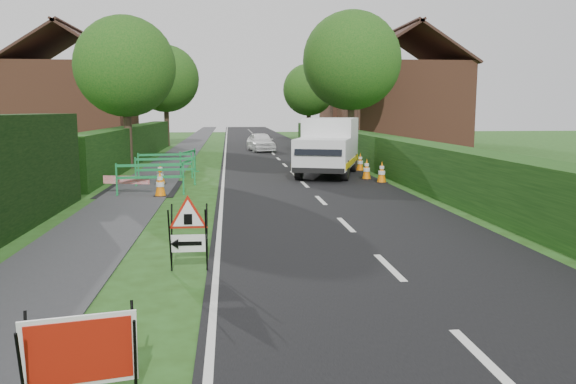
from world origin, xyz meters
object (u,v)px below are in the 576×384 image
works_van (329,145)px  hatchback_car (261,142)px  triangle_sign (186,228)px  red_rect_sign (80,353)px

works_van → hatchback_car: bearing=116.3°
triangle_sign → works_van: 14.02m
red_rect_sign → triangle_sign: bearing=69.5°
red_rect_sign → works_van: bearing=61.3°
triangle_sign → works_van: bearing=70.9°
triangle_sign → works_van: size_ratio=0.20×
triangle_sign → hatchback_car: size_ratio=0.30×
red_rect_sign → hatchback_car: (3.34, 30.79, 0.13)m
hatchback_car → works_van: bearing=-89.3°
red_rect_sign → works_van: 18.10m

